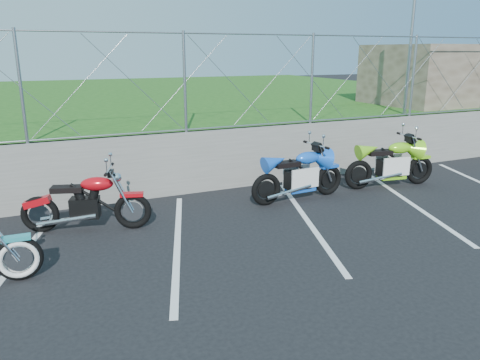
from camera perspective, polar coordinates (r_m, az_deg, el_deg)
name	(u,v)px	position (r m, az deg, el deg)	size (l,w,h in m)	color
ground	(198,268)	(6.65, -5.08, -10.59)	(90.00, 90.00, 0.00)	black
retaining_wall	(140,167)	(9.63, -12.12, 1.52)	(30.00, 0.22, 1.30)	slate
grass_field	(83,111)	(19.39, -18.64, 7.96)	(30.00, 20.00, 1.30)	#1E4C14
stone_building	(450,74)	(16.71, 24.26, 11.69)	(5.00, 3.00, 1.80)	brown
chain_link_fence	(135,84)	(9.38, -12.69, 11.35)	(28.00, 0.03, 2.00)	gray
sign_pole	(409,55)	(13.21, 19.96, 14.08)	(0.08, 0.08, 3.00)	gray
parking_lines	(246,230)	(7.91, 0.75, -6.13)	(18.29, 4.31, 0.01)	silver
naked_orange	(88,204)	(8.17, -18.05, -2.85)	(2.06, 0.85, 1.06)	black
sportbike_green	(391,165)	(10.82, 17.97, 1.74)	(2.18, 0.77, 1.13)	black
sportbike_blue	(300,177)	(9.45, 7.30, 0.40)	(2.15, 0.76, 1.11)	black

